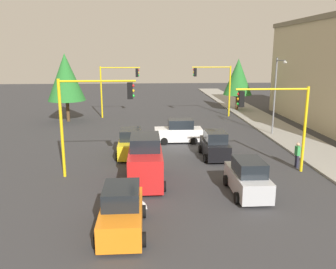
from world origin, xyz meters
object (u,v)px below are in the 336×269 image
object	(u,v)px
traffic_signal_near_right	(90,109)
car_yellow	(131,144)
traffic_signal_far_left	(215,81)
car_orange	(122,212)
car_white	(179,132)
pedestrian_crossing	(297,154)
delivery_van_red	(145,161)
car_black	(215,146)
street_lamp_curbside	(277,88)
tree_opposite_side	(66,77)
traffic_signal_near_left	(277,112)
traffic_signal_far_right	(116,82)
car_silver	(248,178)
tree_roadside_far	(238,77)

from	to	relation	value
traffic_signal_near_right	car_yellow	world-z (taller)	traffic_signal_near_right
traffic_signal_far_left	car_orange	xyz separation A→B (m)	(27.07, -9.28, -3.29)
car_white	pedestrian_crossing	world-z (taller)	car_white
delivery_van_red	car_white	xyz separation A→B (m)	(-9.27, 2.85, -0.39)
delivery_van_red	car_black	size ratio (longest dim) A/B	1.27
traffic_signal_near_right	car_black	world-z (taller)	traffic_signal_near_right
street_lamp_curbside	car_black	size ratio (longest dim) A/B	1.85
delivery_van_red	tree_opposite_side	bearing A→B (deg)	-156.24
delivery_van_red	car_orange	xyz separation A→B (m)	(5.80, -1.02, -0.38)
traffic_signal_near_left	car_yellow	bearing A→B (deg)	-114.94
car_black	car_orange	bearing A→B (deg)	-30.10
car_orange	car_black	bearing A→B (deg)	149.90
traffic_signal_far_right	traffic_signal_far_left	distance (m)	11.47
delivery_van_red	car_yellow	size ratio (longest dim) A/B	1.19
car_black	car_white	size ratio (longest dim) A/B	0.95
car_orange	car_silver	bearing A→B (deg)	119.24
traffic_signal_far_left	tree_roadside_far	distance (m)	5.49
pedestrian_crossing	street_lamp_curbside	bearing A→B (deg)	169.27
street_lamp_curbside	car_yellow	distance (m)	14.25
tree_opposite_side	car_yellow	bearing A→B (deg)	28.48
traffic_signal_far_right	car_white	distance (m)	13.84
car_black	car_white	bearing A→B (deg)	-154.80
street_lamp_curbside	car_white	world-z (taller)	street_lamp_curbside
street_lamp_curbside	pedestrian_crossing	world-z (taller)	street_lamp_curbside
tree_opposite_side	car_silver	distance (m)	25.88
traffic_signal_near_left	traffic_signal_far_left	xyz separation A→B (m)	(-20.00, 0.08, 0.32)
traffic_signal_near_left	street_lamp_curbside	bearing A→B (deg)	159.79
delivery_van_red	car_orange	distance (m)	5.90
traffic_signal_near_right	traffic_signal_near_left	bearing A→B (deg)	90.00
car_orange	car_yellow	world-z (taller)	same
traffic_signal_near_right	car_white	world-z (taller)	traffic_signal_near_right
traffic_signal_far_right	car_black	size ratio (longest dim) A/B	1.56
delivery_van_red	car_white	bearing A→B (deg)	162.89
traffic_signal_near_right	tree_opposite_side	bearing A→B (deg)	-163.72
car_black	pedestrian_crossing	world-z (taller)	car_black
car_black	tree_opposite_side	bearing A→B (deg)	-137.25
car_black	pedestrian_crossing	bearing A→B (deg)	62.49
traffic_signal_near_right	car_silver	distance (m)	9.93
tree_roadside_far	car_silver	bearing A→B (deg)	-13.40
traffic_signal_far_left	car_orange	world-z (taller)	traffic_signal_far_left
traffic_signal_far_right	tree_roadside_far	bearing A→B (deg)	104.71
traffic_signal_far_left	traffic_signal_near_right	bearing A→B (deg)	-29.86
street_lamp_curbside	car_silver	xyz separation A→B (m)	(13.04, -6.23, -3.45)
traffic_signal_far_left	car_black	world-z (taller)	traffic_signal_far_left
tree_opposite_side	delivery_van_red	bearing A→B (deg)	23.76
traffic_signal_near_left	traffic_signal_near_right	bearing A→B (deg)	-90.00
traffic_signal_far_left	delivery_van_red	world-z (taller)	traffic_signal_far_left
car_white	tree_roadside_far	bearing A→B (deg)	150.21
traffic_signal_near_left	car_black	bearing A→B (deg)	-137.02
traffic_signal_far_left	tree_opposite_side	distance (m)	16.87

